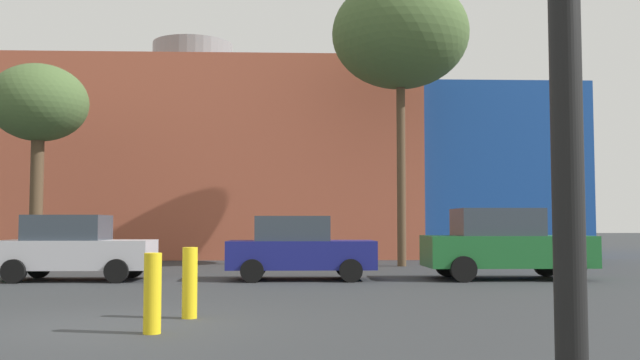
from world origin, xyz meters
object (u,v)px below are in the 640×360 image
Objects in this scene: parked_car_3 at (504,244)px; bollard_yellow_0 at (152,293)px; parked_car_2 at (299,248)px; bare_tree_2 at (400,35)px; parked_car_1 at (74,248)px; bare_tree_0 at (39,106)px; bollard_yellow_1 at (190,283)px.

parked_car_3 is 11.88m from bollard_yellow_0.
parked_car_2 is 10.13m from bare_tree_2.
parked_car_3 reaches higher than parked_car_1.
bare_tree_0 is at bearing 161.57° from parked_car_3.
parked_car_3 is 4.01× the size of bollard_yellow_0.
bare_tree_0 is 0.67× the size of bare_tree_2.
bollard_yellow_1 reaches higher than bollard_yellow_0.
bollard_yellow_0 is (6.62, -13.86, -4.89)m from bare_tree_0.
parked_car_1 is at bearing 180.00° from parked_car_3.
parked_car_2 is at bearing 180.00° from parked_car_3.
bollard_yellow_1 is (-1.78, -7.57, -0.28)m from parked_car_2.
parked_car_3 is at bearing 50.16° from bollard_yellow_0.
parked_car_1 is 3.63× the size of bollard_yellow_0.
bollard_yellow_0 is at bearing -100.22° from bollard_yellow_1.
bollard_yellow_1 is (4.17, -7.57, -0.30)m from parked_car_1.
parked_car_2 is at bearing 76.74° from bollard_yellow_1.
parked_car_2 is 0.89× the size of parked_car_3.
bollard_yellow_0 is 1.57m from bollard_yellow_1.
parked_car_3 is at bearing -0.00° from parked_car_2.
parked_car_2 is 3.49× the size of bollard_yellow_1.
parked_car_2 is 0.38× the size of bare_tree_2.
parked_car_2 is at bearing 0.00° from parked_car_1.
bollard_yellow_0 is (-2.06, -9.12, -0.30)m from parked_car_2.
parked_car_2 is at bearing 77.25° from bollard_yellow_0.
bare_tree_2 is (-1.88, 5.85, 7.32)m from parked_car_3.
parked_car_3 reaches higher than bollard_yellow_0.
bollard_yellow_1 is at bearing -103.26° from parked_car_2.
bare_tree_2 reaches higher than parked_car_3.
parked_car_1 is 5.95m from parked_car_2.
bare_tree_0 is at bearing -174.87° from bare_tree_2.
parked_car_1 is 0.39× the size of bare_tree_2.
bare_tree_0 is (-8.68, 4.74, 4.60)m from parked_car_2.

